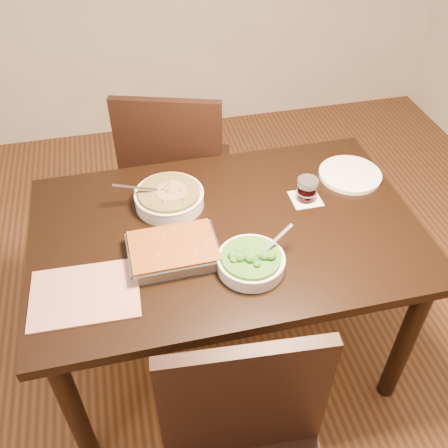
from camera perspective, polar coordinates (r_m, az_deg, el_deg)
name	(u,v)px	position (r m, az deg, el deg)	size (l,w,h in m)	color
ground	(226,346)	(2.38, 0.18, -13.75)	(4.00, 4.00, 0.00)	#402612
table	(226,246)	(1.87, 0.23, -2.52)	(1.40, 0.90, 0.75)	black
magazine_a	(85,294)	(1.65, -15.62, -7.68)	(0.34, 0.25, 0.01)	#AF3234
coaster	(306,199)	(1.95, 9.30, 2.88)	(0.11, 0.11, 0.00)	white
stew_bowl	(169,197)	(1.89, -6.27, 3.06)	(0.29, 0.26, 0.10)	white
broccoli_bowl	(251,261)	(1.65, 3.11, -4.30)	(0.24, 0.23, 0.09)	white
baking_dish	(173,251)	(1.69, -5.81, -3.08)	(0.31, 0.23, 0.05)	silver
wine_tumbler	(307,189)	(1.92, 9.46, 3.98)	(0.08, 0.08, 0.09)	black
dinner_plate	(350,175)	(2.10, 14.21, 5.50)	(0.25, 0.25, 0.02)	white
chair_far	(176,170)	(2.42, -5.51, 6.20)	(0.59, 0.59, 0.99)	black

